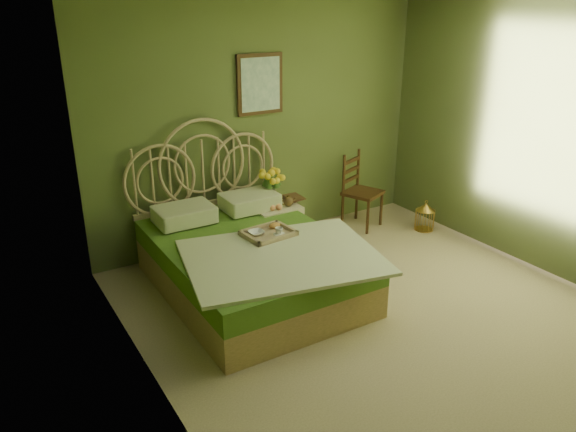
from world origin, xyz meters
TOP-DOWN VIEW (x-y plane):
  - floor at (0.00, 0.00)m, footprint 4.50×4.50m
  - ceiling at (0.00, 0.00)m, footprint 4.50×4.50m
  - wall_back at (0.00, 2.25)m, footprint 4.00×0.00m
  - wall_left at (-2.00, 0.00)m, footprint 0.00×4.50m
  - wall_right at (2.00, 0.00)m, footprint 0.00×4.50m
  - wall_art at (-0.04, 2.22)m, footprint 0.54×0.04m
  - bed at (-0.76, 1.17)m, footprint 1.86×2.35m
  - nightstand at (-0.13, 1.80)m, footprint 0.49×0.49m
  - chair at (1.13, 1.91)m, footprint 0.52×0.52m
  - birdcage at (1.70, 1.35)m, footprint 0.22×0.22m
  - book_lower at (0.04, 1.81)m, footprint 0.21×0.25m
  - book_upper at (0.04, 1.81)m, footprint 0.19×0.25m
  - cereal_bowl at (-0.70, 1.13)m, footprint 0.15×0.15m
  - coffee_cup at (-0.52, 1.02)m, footprint 0.08×0.08m

SIDE VIEW (x-z plane):
  - floor at x=0.00m, z-range 0.00..0.00m
  - birdcage at x=1.70m, z-range 0.00..0.33m
  - bed at x=-0.76m, z-range -0.41..1.05m
  - nightstand at x=-0.13m, z-range -0.13..0.83m
  - chair at x=1.13m, z-range 0.05..0.95m
  - book_lower at x=0.04m, z-range 0.54..0.56m
  - book_upper at x=0.04m, z-range 0.56..0.58m
  - cereal_bowl at x=-0.70m, z-range 0.56..0.60m
  - coffee_cup at x=-0.52m, z-range 0.56..0.63m
  - wall_back at x=0.00m, z-range -0.70..3.30m
  - wall_left at x=-2.00m, z-range -0.95..3.55m
  - wall_right at x=2.00m, z-range -0.95..3.55m
  - wall_art at x=-0.04m, z-range 1.43..2.07m
  - ceiling at x=0.00m, z-range 2.60..2.60m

